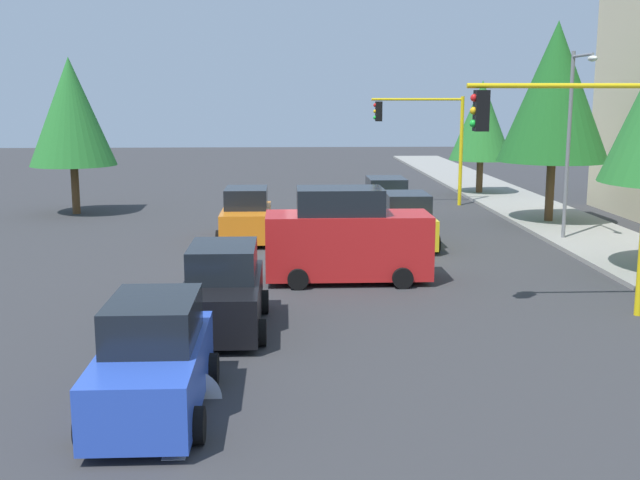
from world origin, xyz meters
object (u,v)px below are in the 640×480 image
(car_orange, at_px, (246,216))
(tree_roadside_far, at_px, (482,121))
(car_blue, at_px, (153,361))
(car_yellow, at_px, (406,222))
(tree_opposite_side, at_px, (71,112))
(traffic_signal_near_left, at_px, (577,151))
(delivery_van_red, at_px, (347,238))
(traffic_signal_far_left, at_px, (425,128))
(car_green, at_px, (385,202))
(car_black, at_px, (223,291))
(tree_roadside_mid, at_px, (555,92))
(street_lamp_curbside, at_px, (573,125))

(car_orange, bearing_deg, tree_roadside_far, 136.99)
(car_blue, height_order, car_yellow, same)
(tree_opposite_side, distance_m, car_yellow, 16.99)
(traffic_signal_near_left, relative_size, car_yellow, 1.44)
(delivery_van_red, bearing_deg, car_orange, -154.61)
(traffic_signal_far_left, distance_m, traffic_signal_near_left, 20.00)
(tree_opposite_side, relative_size, car_yellow, 1.79)
(car_green, bearing_deg, traffic_signal_near_left, 10.24)
(car_yellow, bearing_deg, traffic_signal_near_left, 15.73)
(tree_roadside_far, xyz_separation_m, car_black, (24.65, -12.25, -3.18))
(traffic_signal_far_left, distance_m, delivery_van_red, 17.00)
(tree_opposite_side, distance_m, car_blue, 24.92)
(tree_opposite_side, bearing_deg, traffic_signal_far_left, 96.85)
(tree_opposite_side, bearing_deg, tree_roadside_mid, 79.22)
(tree_opposite_side, relative_size, car_green, 1.70)
(tree_roadside_far, distance_m, tree_opposite_side, 21.37)
(car_black, bearing_deg, tree_roadside_mid, 138.97)
(traffic_signal_near_left, distance_m, car_black, 9.06)
(traffic_signal_far_left, distance_m, car_green, 6.59)
(tree_roadside_far, height_order, delivery_van_red, tree_roadside_far)
(delivery_van_red, xyz_separation_m, car_green, (-10.70, 2.54, -0.38))
(tree_opposite_side, relative_size, car_orange, 1.75)
(tree_opposite_side, height_order, car_green, tree_opposite_side)
(car_green, bearing_deg, tree_roadside_mid, 84.27)
(street_lamp_curbside, bearing_deg, traffic_signal_near_left, -19.94)
(car_blue, bearing_deg, tree_roadside_far, 156.09)
(delivery_van_red, relative_size, car_black, 1.15)
(traffic_signal_far_left, relative_size, street_lamp_curbside, 0.77)
(street_lamp_curbside, xyz_separation_m, car_orange, (-1.26, -11.94, -3.45))
(car_orange, bearing_deg, traffic_signal_near_left, 37.88)
(traffic_signal_far_left, relative_size, tree_roadside_mid, 0.64)
(car_green, relative_size, car_blue, 1.01)
(traffic_signal_near_left, distance_m, car_orange, 14.14)
(traffic_signal_near_left, bearing_deg, car_orange, -142.12)
(delivery_van_red, height_order, car_black, delivery_van_red)
(traffic_signal_far_left, height_order, car_black, traffic_signal_far_left)
(tree_roadside_mid, distance_m, car_yellow, 9.57)
(car_blue, bearing_deg, traffic_signal_near_left, 120.56)
(traffic_signal_far_left, xyz_separation_m, tree_roadside_mid, (6.00, 4.35, 1.73))
(tree_opposite_side, distance_m, car_orange, 11.55)
(street_lamp_curbside, bearing_deg, delivery_van_red, -57.13)
(traffic_signal_near_left, height_order, street_lamp_curbside, street_lamp_curbside)
(traffic_signal_near_left, height_order, tree_roadside_mid, tree_roadside_mid)
(traffic_signal_near_left, xyz_separation_m, car_orange, (-10.87, -8.46, -3.19))
(street_lamp_curbside, xyz_separation_m, tree_roadside_mid, (-4.39, 0.80, 1.21))
(street_lamp_curbside, height_order, tree_roadside_far, street_lamp_curbside)
(tree_roadside_mid, distance_m, car_orange, 13.92)
(street_lamp_curbside, bearing_deg, car_blue, -40.24)
(street_lamp_curbside, distance_m, car_blue, 20.07)
(car_yellow, bearing_deg, street_lamp_curbside, 92.91)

